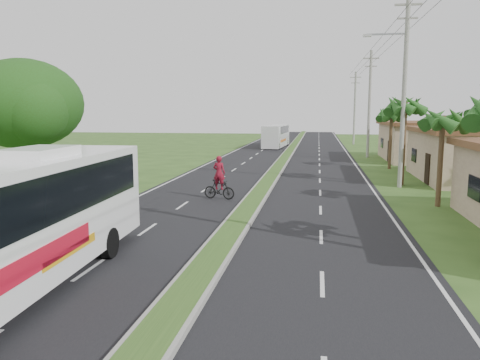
# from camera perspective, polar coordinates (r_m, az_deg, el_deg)

# --- Properties ---
(ground) EXTENTS (180.00, 180.00, 0.00)m
(ground) POSITION_cam_1_polar(r_m,az_deg,el_deg) (13.99, -4.81, -11.70)
(ground) COLOR #2F4E1C
(ground) RESTS_ON ground
(road_asphalt) EXTENTS (14.00, 160.00, 0.02)m
(road_asphalt) POSITION_cam_1_polar(r_m,az_deg,el_deg) (33.24, 3.67, 0.06)
(road_asphalt) COLOR black
(road_asphalt) RESTS_ON ground
(median_strip) EXTENTS (1.20, 160.00, 0.18)m
(median_strip) POSITION_cam_1_polar(r_m,az_deg,el_deg) (33.22, 3.67, 0.21)
(median_strip) COLOR gray
(median_strip) RESTS_ON ground
(lane_edge_left) EXTENTS (0.12, 160.00, 0.01)m
(lane_edge_left) POSITION_cam_1_polar(r_m,az_deg,el_deg) (34.55, -7.46, 0.30)
(lane_edge_left) COLOR silver
(lane_edge_left) RESTS_ON ground
(lane_edge_right) EXTENTS (0.12, 160.00, 0.01)m
(lane_edge_right) POSITION_cam_1_polar(r_m,az_deg,el_deg) (33.25, 15.23, -0.24)
(lane_edge_right) COLOR silver
(lane_edge_right) RESTS_ON ground
(shop_mid) EXTENTS (7.60, 10.60, 3.67)m
(shop_mid) POSITION_cam_1_polar(r_m,az_deg,el_deg) (36.46, 26.53, 2.85)
(shop_mid) COLOR tan
(shop_mid) RESTS_ON ground
(shop_far) EXTENTS (8.60, 11.60, 3.82)m
(shop_far) POSITION_cam_1_polar(r_m,az_deg,el_deg) (49.98, 21.87, 4.46)
(shop_far) COLOR tan
(shop_far) RESTS_ON ground
(palm_verge_b) EXTENTS (2.40, 2.40, 5.05)m
(palm_verge_b) POSITION_cam_1_polar(r_m,az_deg,el_deg) (25.48, 23.50, 6.69)
(palm_verge_b) COLOR #473321
(palm_verge_b) RESTS_ON ground
(palm_verge_c) EXTENTS (2.40, 2.40, 5.85)m
(palm_verge_c) POSITION_cam_1_polar(r_m,az_deg,el_deg) (32.21, 19.52, 8.46)
(palm_verge_c) COLOR #473321
(palm_verge_c) RESTS_ON ground
(palm_verge_d) EXTENTS (2.40, 2.40, 5.25)m
(palm_verge_d) POSITION_cam_1_polar(r_m,az_deg,el_deg) (41.17, 18.00, 7.60)
(palm_verge_d) COLOR #473321
(palm_verge_d) RESTS_ON ground
(shade_tree) EXTENTS (6.30, 6.00, 7.54)m
(shade_tree) POSITION_cam_1_polar(r_m,az_deg,el_deg) (27.46, -24.92, 8.07)
(shade_tree) COLOR #473321
(shade_tree) RESTS_ON ground
(utility_pole_b) EXTENTS (3.20, 0.28, 12.00)m
(utility_pole_b) POSITION_cam_1_polar(r_m,az_deg,el_deg) (31.20, 19.34, 10.58)
(utility_pole_b) COLOR gray
(utility_pole_b) RESTS_ON ground
(utility_pole_c) EXTENTS (1.60, 0.28, 11.00)m
(utility_pole_c) POSITION_cam_1_polar(r_m,az_deg,el_deg) (51.00, 15.50, 9.03)
(utility_pole_c) COLOR gray
(utility_pole_c) RESTS_ON ground
(utility_pole_d) EXTENTS (1.60, 0.28, 10.50)m
(utility_pole_d) POSITION_cam_1_polar(r_m,az_deg,el_deg) (70.92, 13.80, 8.61)
(utility_pole_d) COLOR gray
(utility_pole_d) RESTS_ON ground
(coach_bus_main) EXTENTS (3.02, 11.84, 3.79)m
(coach_bus_main) POSITION_cam_1_polar(r_m,az_deg,el_deg) (13.55, -25.20, -3.97)
(coach_bus_main) COLOR white
(coach_bus_main) RESTS_ON ground
(coach_bus_far) EXTENTS (2.92, 10.31, 2.96)m
(coach_bus_far) POSITION_cam_1_polar(r_m,az_deg,el_deg) (63.73, 4.44, 5.52)
(coach_bus_far) COLOR silver
(coach_bus_far) RESTS_ON ground
(motorcyclist) EXTENTS (1.84, 0.80, 2.41)m
(motorcyclist) POSITION_cam_1_polar(r_m,az_deg,el_deg) (25.66, -2.56, -0.42)
(motorcyclist) COLOR black
(motorcyclist) RESTS_ON ground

